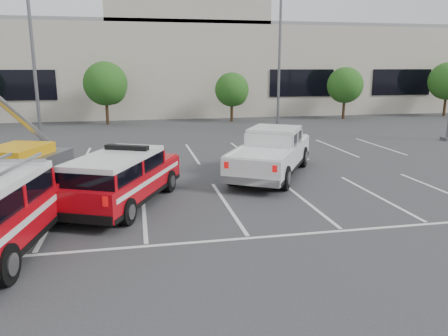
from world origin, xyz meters
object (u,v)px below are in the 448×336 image
(tree_right, at_px, (346,86))
(white_pickup, at_px, (271,157))
(tree_mid_left, at_px, (107,85))
(light_pole_left, at_px, (33,52))
(tree_far_right, at_px, (448,82))
(fire_chief_suv, at_px, (122,182))
(light_pole_mid, at_px, (279,55))
(convention_building, at_px, (164,64))
(tree_mid_right, at_px, (233,91))
(utility_rig, at_px, (14,169))

(tree_right, xyz_separation_m, white_pickup, (-12.43, -18.32, -2.00))
(tree_mid_left, height_order, light_pole_left, light_pole_left)
(white_pickup, bearing_deg, tree_mid_left, 143.13)
(light_pole_left, bearing_deg, tree_far_right, 16.89)
(light_pole_left, relative_size, fire_chief_suv, 1.76)
(tree_right, height_order, light_pole_mid, light_pole_mid)
(tree_right, relative_size, tree_far_right, 0.91)
(convention_building, distance_m, white_pickup, 28.52)
(convention_building, height_order, tree_mid_right, convention_building)
(tree_mid_right, distance_m, utility_rig, 22.23)
(white_pickup, relative_size, utility_rig, 1.42)
(tree_far_right, bearing_deg, tree_right, -180.00)
(tree_right, height_order, white_pickup, tree_right)
(light_pole_left, relative_size, white_pickup, 1.56)
(light_pole_left, xyz_separation_m, utility_rig, (0.64, -8.29, -4.48))
(tree_far_right, height_order, light_pole_mid, light_pole_mid)
(light_pole_left, bearing_deg, utility_rig, -85.56)
(tree_mid_left, height_order, utility_rig, tree_mid_left)
(fire_chief_suv, distance_m, utility_rig, 5.00)
(convention_building, distance_m, tree_far_right, 26.83)
(tree_mid_left, bearing_deg, white_pickup, -67.55)
(tree_mid_left, distance_m, fire_chief_suv, 21.49)
(utility_rig, bearing_deg, tree_mid_right, 76.22)
(tree_far_right, xyz_separation_m, light_pole_mid, (-18.09, -6.05, 2.14))
(tree_mid_left, distance_m, utility_rig, 18.64)
(tree_mid_right, distance_m, white_pickup, 18.56)
(tree_right, bearing_deg, white_pickup, -124.15)
(fire_chief_suv, relative_size, white_pickup, 0.88)
(tree_right, distance_m, utility_rig, 29.05)
(light_pole_mid, bearing_deg, tree_mid_left, 153.08)
(convention_building, xyz_separation_m, utility_rig, (-7.54, -28.15, -4.01))
(tree_mid_right, relative_size, white_pickup, 0.61)
(tree_right, xyz_separation_m, light_pole_left, (-23.09, -10.05, 2.41))
(fire_chief_suv, height_order, white_pickup, white_pickup)
(convention_building, distance_m, tree_mid_left, 11.19)
(white_pickup, bearing_deg, tree_right, 86.53)
(convention_building, bearing_deg, tree_right, -33.37)
(utility_rig, bearing_deg, tree_far_right, 49.86)
(tree_mid_left, relative_size, light_pole_mid, 0.47)
(convention_building, distance_m, tree_right, 17.96)
(tree_mid_left, height_order, tree_right, tree_mid_left)
(convention_building, relative_size, tree_right, 13.58)
(light_pole_left, height_order, white_pickup, light_pole_left)
(tree_mid_left, bearing_deg, light_pole_mid, -26.92)
(convention_building, height_order, tree_mid_left, convention_building)
(fire_chief_suv, xyz_separation_m, utility_rig, (-4.01, 2.98, -0.08))
(light_pole_mid, height_order, white_pickup, light_pole_mid)
(convention_building, distance_m, light_pole_left, 21.49)
(tree_far_right, relative_size, fire_chief_suv, 0.83)
(light_pole_mid, bearing_deg, tree_mid_right, 107.52)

